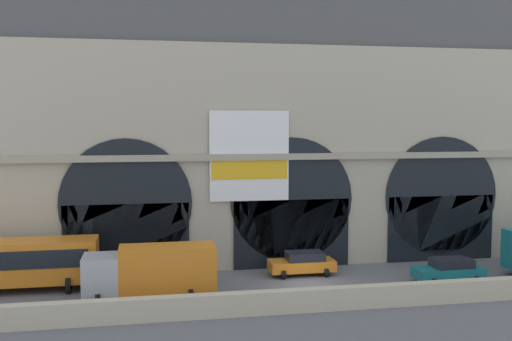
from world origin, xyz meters
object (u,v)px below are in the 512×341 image
(car_center, at_px, (302,263))
(car_mideast, at_px, (449,270))
(bus_west, at_px, (4,263))
(box_truck_midwest, at_px, (152,271))

(car_center, distance_m, car_mideast, 9.43)
(bus_west, height_order, box_truck_midwest, box_truck_midwest)
(bus_west, xyz_separation_m, box_truck_midwest, (8.78, -3.31, -0.08))
(car_mideast, bearing_deg, box_truck_midwest, -179.56)
(car_center, xyz_separation_m, car_mideast, (8.73, -3.56, 0.00))
(bus_west, xyz_separation_m, car_center, (18.78, 0.40, -0.98))
(car_center, bearing_deg, box_truck_midwest, -159.67)
(box_truck_midwest, relative_size, car_center, 1.70)
(car_center, relative_size, car_mideast, 1.00)
(bus_west, bearing_deg, box_truck_midwest, -20.65)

